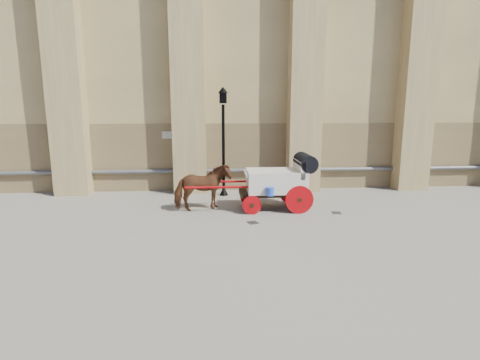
{
  "coord_description": "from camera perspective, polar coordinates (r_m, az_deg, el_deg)",
  "views": [
    {
      "loc": [
        -0.01,
        -12.69,
        3.68
      ],
      "look_at": [
        0.97,
        0.59,
        1.1
      ],
      "focal_mm": 28.0,
      "sensor_mm": 36.0,
      "label": 1
    }
  ],
  "objects": [
    {
      "name": "cathedral",
      "position": [
        21.28,
        1.71,
        25.45
      ],
      "size": [
        44.8,
        9.2,
        19.2
      ],
      "color": "tan",
      "rests_on": "ground"
    },
    {
      "name": "ground",
      "position": [
        13.21,
        -4.01,
        -5.23
      ],
      "size": [
        90.0,
        90.0,
        0.0
      ],
      "primitive_type": "plane",
      "color": "#6C665B",
      "rests_on": "ground"
    },
    {
      "name": "drain_grate_near",
      "position": [
        12.24,
        1.94,
        -6.51
      ],
      "size": [
        0.41,
        0.41,
        0.01
      ],
      "primitive_type": "cube",
      "rotation": [
        0.0,
        0.0,
        0.36
      ],
      "color": "black",
      "rests_on": "ground"
    },
    {
      "name": "horse",
      "position": [
        13.58,
        -5.76,
        -1.15
      ],
      "size": [
        2.17,
        1.47,
        1.68
      ],
      "primitive_type": "imported",
      "rotation": [
        0.0,
        0.0,
        1.88
      ],
      "color": "#5A321B",
      "rests_on": "ground"
    },
    {
      "name": "drain_grate_far",
      "position": [
        13.78,
        14.49,
        -4.85
      ],
      "size": [
        0.36,
        0.36,
        0.01
      ],
      "primitive_type": "cube",
      "rotation": [
        0.0,
        0.0,
        -0.14
      ],
      "color": "black",
      "rests_on": "ground"
    },
    {
      "name": "carriage",
      "position": [
        13.73,
        6.17,
        0.08
      ],
      "size": [
        4.67,
        1.66,
        2.04
      ],
      "rotation": [
        0.0,
        0.0,
        -0.01
      ],
      "color": "black",
      "rests_on": "ground"
    },
    {
      "name": "street_lamp",
      "position": [
        15.68,
        -2.56,
        6.34
      ],
      "size": [
        0.42,
        0.42,
        4.52
      ],
      "color": "black",
      "rests_on": "ground"
    }
  ]
}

